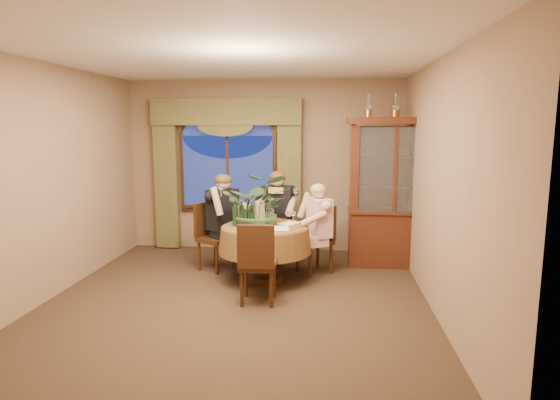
# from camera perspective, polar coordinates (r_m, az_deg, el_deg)

# --- Properties ---
(floor) EXTENTS (5.00, 5.00, 0.00)m
(floor) POSITION_cam_1_polar(r_m,az_deg,el_deg) (5.64, -5.41, -12.41)
(floor) COLOR black
(floor) RESTS_ON ground
(wall_back) EXTENTS (4.50, 0.00, 4.50)m
(wall_back) POSITION_cam_1_polar(r_m,az_deg,el_deg) (7.75, -1.94, 4.14)
(wall_back) COLOR #83654C
(wall_back) RESTS_ON ground
(wall_right) EXTENTS (0.00, 5.00, 5.00)m
(wall_right) POSITION_cam_1_polar(r_m,az_deg,el_deg) (5.32, 18.83, 1.44)
(wall_right) COLOR #83654C
(wall_right) RESTS_ON ground
(ceiling) EXTENTS (5.00, 5.00, 0.00)m
(ceiling) POSITION_cam_1_polar(r_m,az_deg,el_deg) (5.31, -5.88, 17.01)
(ceiling) COLOR white
(ceiling) RESTS_ON wall_back
(window) EXTENTS (1.62, 0.10, 1.32)m
(window) POSITION_cam_1_polar(r_m,az_deg,el_deg) (7.79, -6.39, 3.37)
(window) COLOR navy
(window) RESTS_ON wall_back
(arched_transom) EXTENTS (1.60, 0.06, 0.44)m
(arched_transom) POSITION_cam_1_polar(r_m,az_deg,el_deg) (7.76, -6.49, 9.12)
(arched_transom) COLOR navy
(arched_transom) RESTS_ON wall_back
(drapery_left) EXTENTS (0.38, 0.14, 2.32)m
(drapery_left) POSITION_cam_1_polar(r_m,az_deg,el_deg) (8.04, -13.65, 2.49)
(drapery_left) COLOR #4E4B25
(drapery_left) RESTS_ON floor
(drapery_right) EXTENTS (0.38, 0.14, 2.32)m
(drapery_right) POSITION_cam_1_polar(r_m,az_deg,el_deg) (7.60, 1.16, 2.38)
(drapery_right) COLOR #4E4B25
(drapery_right) RESTS_ON floor
(swag_valance) EXTENTS (2.45, 0.16, 0.42)m
(swag_valance) POSITION_cam_1_polar(r_m,az_deg,el_deg) (7.68, -6.65, 10.61)
(swag_valance) COLOR #4E4B25
(swag_valance) RESTS_ON wall_back
(dining_table) EXTENTS (1.46, 1.46, 0.75)m
(dining_table) POSITION_cam_1_polar(r_m,az_deg,el_deg) (6.29, -1.82, -6.51)
(dining_table) COLOR brown
(dining_table) RESTS_ON floor
(china_cabinet) EXTENTS (1.35, 0.53, 2.18)m
(china_cabinet) POSITION_cam_1_polar(r_m,az_deg,el_deg) (7.03, 13.52, 0.86)
(china_cabinet) COLOR #39170F
(china_cabinet) RESTS_ON floor
(oil_lamp_left) EXTENTS (0.11, 0.11, 0.34)m
(oil_lamp_left) POSITION_cam_1_polar(r_m,az_deg,el_deg) (6.93, 10.74, 11.31)
(oil_lamp_left) COLOR #A5722D
(oil_lamp_left) RESTS_ON china_cabinet
(oil_lamp_center) EXTENTS (0.11, 0.11, 0.34)m
(oil_lamp_center) POSITION_cam_1_polar(r_m,az_deg,el_deg) (6.97, 13.91, 11.19)
(oil_lamp_center) COLOR #A5722D
(oil_lamp_center) RESTS_ON china_cabinet
(oil_lamp_right) EXTENTS (0.11, 0.11, 0.34)m
(oil_lamp_right) POSITION_cam_1_polar(r_m,az_deg,el_deg) (7.03, 17.03, 11.04)
(oil_lamp_right) COLOR #A5722D
(oil_lamp_right) RESTS_ON china_cabinet
(chair_right) EXTENTS (0.58, 0.58, 0.96)m
(chair_right) POSITION_cam_1_polar(r_m,az_deg,el_deg) (6.62, 4.21, -4.79)
(chair_right) COLOR black
(chair_right) RESTS_ON floor
(chair_back_right) EXTENTS (0.46, 0.46, 0.96)m
(chair_back_right) POSITION_cam_1_polar(r_m,az_deg,el_deg) (7.11, -1.51, -3.82)
(chair_back_right) COLOR black
(chair_back_right) RESTS_ON floor
(chair_back) EXTENTS (0.57, 0.57, 0.96)m
(chair_back) POSITION_cam_1_polar(r_m,az_deg,el_deg) (6.81, -7.85, -4.48)
(chair_back) COLOR black
(chair_back) RESTS_ON floor
(chair_front_left) EXTENTS (0.43, 0.43, 0.96)m
(chair_front_left) POSITION_cam_1_polar(r_m,az_deg,el_deg) (5.51, -2.69, -7.63)
(chair_front_left) COLOR black
(chair_front_left) RESTS_ON floor
(person_pink) EXTENTS (0.58, 0.60, 1.28)m
(person_pink) POSITION_cam_1_polar(r_m,az_deg,el_deg) (6.51, 4.79, -3.57)
(person_pink) COLOR #D4A5A7
(person_pink) RESTS_ON floor
(person_back) EXTENTS (0.66, 0.67, 1.39)m
(person_back) POSITION_cam_1_polar(r_m,az_deg,el_deg) (6.78, -6.98, -2.65)
(person_back) COLOR black
(person_back) RESTS_ON floor
(person_scarf) EXTENTS (0.55, 0.52, 1.41)m
(person_scarf) POSITION_cam_1_polar(r_m,az_deg,el_deg) (6.96, -0.27, -2.19)
(person_scarf) COLOR black
(person_scarf) RESTS_ON floor
(stoneware_vase) EXTENTS (0.17, 0.17, 0.31)m
(stoneware_vase) POSITION_cam_1_polar(r_m,az_deg,el_deg) (6.29, -2.48, -1.54)
(stoneware_vase) COLOR #998661
(stoneware_vase) RESTS_ON dining_table
(centerpiece_plant) EXTENTS (0.90, 1.00, 0.78)m
(centerpiece_plant) POSITION_cam_1_polar(r_m,az_deg,el_deg) (6.24, -2.67, 2.40)
(centerpiece_plant) COLOR #3A5736
(centerpiece_plant) RESTS_ON dining_table
(olive_bowl) EXTENTS (0.15, 0.15, 0.05)m
(olive_bowl) POSITION_cam_1_polar(r_m,az_deg,el_deg) (6.16, -1.79, -3.02)
(olive_bowl) COLOR #45582C
(olive_bowl) RESTS_ON dining_table
(cheese_platter) EXTENTS (0.32, 0.32, 0.02)m
(cheese_platter) POSITION_cam_1_polar(r_m,az_deg,el_deg) (5.86, -3.72, -3.79)
(cheese_platter) COLOR black
(cheese_platter) RESTS_ON dining_table
(wine_bottle_0) EXTENTS (0.07, 0.07, 0.33)m
(wine_bottle_0) POSITION_cam_1_polar(r_m,az_deg,el_deg) (6.21, -3.57, -1.60)
(wine_bottle_0) COLOR tan
(wine_bottle_0) RESTS_ON dining_table
(wine_bottle_1) EXTENTS (0.07, 0.07, 0.33)m
(wine_bottle_1) POSITION_cam_1_polar(r_m,az_deg,el_deg) (6.19, -5.48, -1.67)
(wine_bottle_1) COLOR black
(wine_bottle_1) RESTS_ON dining_table
(wine_bottle_2) EXTENTS (0.07, 0.07, 0.33)m
(wine_bottle_2) POSITION_cam_1_polar(r_m,az_deg,el_deg) (6.14, -3.51, -1.74)
(wine_bottle_2) COLOR black
(wine_bottle_2) RESTS_ON dining_table
(wine_bottle_3) EXTENTS (0.07, 0.07, 0.33)m
(wine_bottle_3) POSITION_cam_1_polar(r_m,az_deg,el_deg) (6.19, -4.67, -1.66)
(wine_bottle_3) COLOR black
(wine_bottle_3) RESTS_ON dining_table
(wine_bottle_4) EXTENTS (0.07, 0.07, 0.33)m
(wine_bottle_4) POSITION_cam_1_polar(r_m,az_deg,el_deg) (6.32, -4.88, -1.44)
(wine_bottle_4) COLOR tan
(wine_bottle_4) RESTS_ON dining_table
(wine_bottle_5) EXTENTS (0.07, 0.07, 0.33)m
(wine_bottle_5) POSITION_cam_1_polar(r_m,az_deg,el_deg) (6.33, -3.80, -1.40)
(wine_bottle_5) COLOR black
(wine_bottle_5) RESTS_ON dining_table
(tasting_paper_0) EXTENTS (0.25, 0.33, 0.00)m
(tasting_paper_0) POSITION_cam_1_polar(r_m,az_deg,el_deg) (6.04, 0.08, -3.46)
(tasting_paper_0) COLOR white
(tasting_paper_0) RESTS_ON dining_table
(tasting_paper_1) EXTENTS (0.34, 0.37, 0.00)m
(tasting_paper_1) POSITION_cam_1_polar(r_m,az_deg,el_deg) (6.35, 1.11, -2.84)
(tasting_paper_1) COLOR white
(tasting_paper_1) RESTS_ON dining_table
(tasting_paper_2) EXTENTS (0.24, 0.32, 0.00)m
(tasting_paper_2) POSITION_cam_1_polar(r_m,az_deg,el_deg) (5.98, -2.91, -3.59)
(tasting_paper_2) COLOR white
(tasting_paper_2) RESTS_ON dining_table
(wine_glass_person_pink) EXTENTS (0.07, 0.07, 0.18)m
(wine_glass_person_pink) POSITION_cam_1_polar(r_m,az_deg,el_deg) (6.32, 1.64, -2.10)
(wine_glass_person_pink) COLOR silver
(wine_glass_person_pink) RESTS_ON dining_table
(wine_glass_person_back) EXTENTS (0.07, 0.07, 0.18)m
(wine_glass_person_back) POSITION_cam_1_polar(r_m,az_deg,el_deg) (6.46, -4.51, -1.88)
(wine_glass_person_back) COLOR silver
(wine_glass_person_back) RESTS_ON dining_table
(wine_glass_person_scarf) EXTENTS (0.07, 0.07, 0.18)m
(wine_glass_person_scarf) POSITION_cam_1_polar(r_m,az_deg,el_deg) (6.57, -0.99, -1.67)
(wine_glass_person_scarf) COLOR silver
(wine_glass_person_scarf) RESTS_ON dining_table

